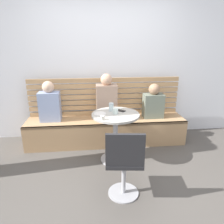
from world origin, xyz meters
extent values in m
plane|color=#514C47|center=(0.00, 0.00, 0.00)|extent=(8.00, 8.00, 0.00)
cube|color=silver|center=(0.00, 1.64, 1.45)|extent=(5.20, 0.10, 2.90)
cube|color=tan|center=(0.00, 1.20, 0.22)|extent=(2.70, 0.52, 0.44)
cube|color=#94734F|center=(0.00, 0.96, 0.42)|extent=(2.70, 0.04, 0.04)
cube|color=#A68157|center=(0.00, 1.44, 0.48)|extent=(2.65, 0.04, 0.07)
cube|color=tan|center=(0.00, 1.44, 0.59)|extent=(2.65, 0.04, 0.07)
cube|color=#A68157|center=(0.00, 1.44, 0.68)|extent=(2.65, 0.04, 0.07)
cube|color=tan|center=(0.00, 1.44, 0.78)|extent=(2.65, 0.04, 0.07)
cube|color=#A68157|center=(0.00, 1.44, 0.88)|extent=(2.65, 0.04, 0.07)
cube|color=tan|center=(0.00, 1.44, 0.97)|extent=(2.65, 0.04, 0.07)
cube|color=#A68157|center=(0.00, 1.44, 1.07)|extent=(2.65, 0.04, 0.07)
cylinder|color=#ADADB2|center=(0.09, 0.61, 0.01)|extent=(0.44, 0.44, 0.02)
cylinder|color=#ADADB2|center=(0.09, 0.61, 0.37)|extent=(0.07, 0.07, 0.69)
cylinder|color=#B7B2A8|center=(0.09, 0.61, 0.72)|extent=(0.68, 0.68, 0.03)
cylinder|color=#ADADB2|center=(0.10, -0.14, 0.01)|extent=(0.36, 0.36, 0.02)
cylinder|color=#ADADB2|center=(0.10, -0.14, 0.23)|extent=(0.05, 0.05, 0.45)
cube|color=#232326|center=(0.10, -0.14, 0.47)|extent=(0.44, 0.44, 0.04)
cube|color=#232326|center=(0.08, -0.31, 0.67)|extent=(0.40, 0.08, 0.36)
cube|color=#9E7F6B|center=(0.01, 1.17, 0.74)|extent=(0.34, 0.22, 0.60)
sphere|color=tan|center=(0.01, 1.17, 1.13)|extent=(0.19, 0.19, 0.19)
cube|color=slate|center=(0.82, 1.22, 0.65)|extent=(0.34, 0.22, 0.41)
sphere|color=#A37A5B|center=(0.82, 1.22, 0.94)|extent=(0.19, 0.19, 0.19)
cube|color=#8C9EC6|center=(-0.93, 1.24, 0.68)|extent=(0.34, 0.22, 0.49)
sphere|color=#DBB293|center=(-0.93, 1.24, 1.01)|extent=(0.19, 0.19, 0.19)
cylinder|color=silver|center=(-0.11, 0.39, 0.77)|extent=(0.06, 0.06, 0.05)
cylinder|color=silver|center=(0.04, 0.74, 0.80)|extent=(0.07, 0.07, 0.12)
cylinder|color=silver|center=(0.09, 0.61, 0.78)|extent=(0.08, 0.08, 0.08)
cylinder|color=white|center=(-0.13, 0.61, 0.75)|extent=(0.17, 0.17, 0.01)
cube|color=black|center=(0.18, 0.73, 0.74)|extent=(0.15, 0.14, 0.01)
camera|label=1|loc=(-0.25, -2.17, 1.72)|focal=33.70mm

